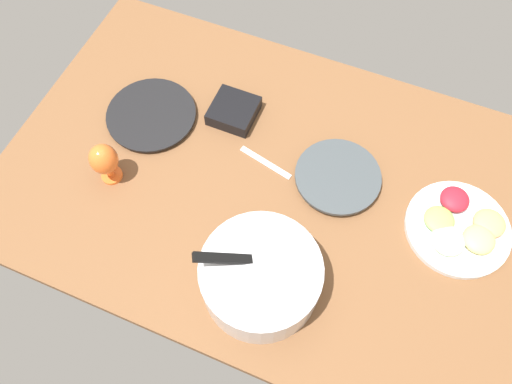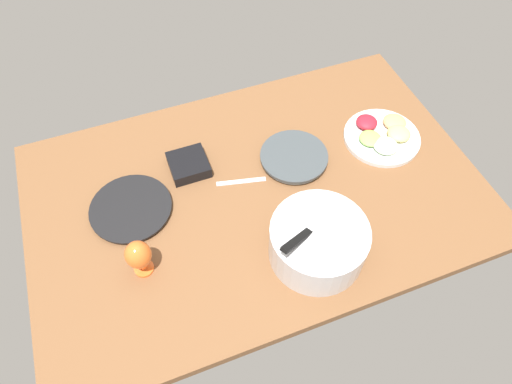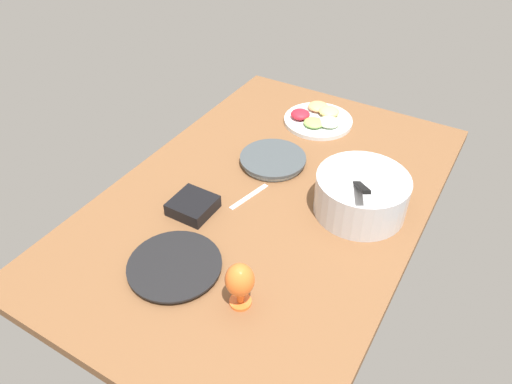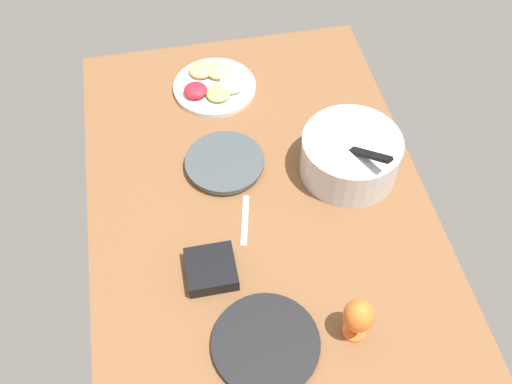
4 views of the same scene
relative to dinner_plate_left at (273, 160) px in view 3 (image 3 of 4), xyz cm
name	(u,v)px [view 3 (image 3 of 4)]	position (x,y,z in cm)	size (l,w,h in cm)	color
ground_plane	(268,200)	(18.03, 8.03, -3.59)	(160.00, 104.00, 4.00)	brown
dinner_plate_left	(273,160)	(0.00, 0.00, 0.00)	(25.38, 25.38, 3.05)	silver
dinner_plate_right	(175,266)	(61.68, 0.75, -0.53)	(28.37, 28.37, 2.03)	#4C4C51
mixing_bowl	(361,193)	(8.88, 38.35, 5.96)	(31.09, 30.87, 21.19)	silver
fruit_platter	(318,118)	(-36.54, 2.06, 0.35)	(29.37, 29.37, 5.35)	silver
hurricane_glass_orange	(240,282)	(62.43, 24.34, 7.51)	(8.11, 8.11, 14.79)	orange
square_bowl_black	(193,205)	(37.81, -9.99, 0.98)	(13.81, 13.81, 4.61)	black
fork_by_left_plate	(249,196)	(21.87, 2.53, -1.29)	(18.00, 1.80, 0.60)	silver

